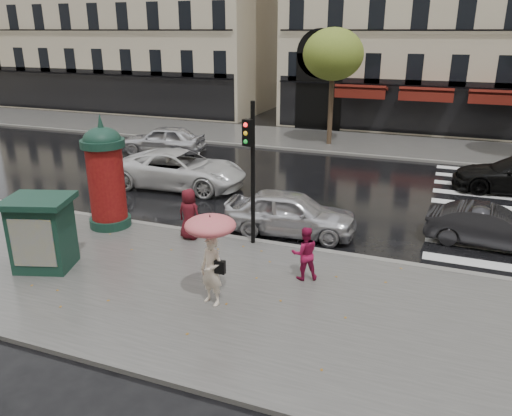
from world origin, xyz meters
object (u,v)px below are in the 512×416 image
at_px(car_silver, 290,213).
at_px(car_white, 180,169).
at_px(morris_column, 106,174).
at_px(woman_umbrella, 211,245).
at_px(traffic_light, 251,161).
at_px(woman_red, 305,253).
at_px(car_darkgrey, 490,227).
at_px(newsstand, 42,232).
at_px(car_far_silver, 163,140).
at_px(man_burgundy, 189,214).

relative_size(car_silver, car_white, 0.76).
xyz_separation_m(morris_column, car_white, (-0.13, 5.13, -1.16)).
xyz_separation_m(woman_umbrella, traffic_light, (-0.44, 3.74, 1.14)).
bearing_deg(car_white, woman_red, -134.00).
bearing_deg(woman_umbrella, car_darkgrey, 44.97).
xyz_separation_m(woman_umbrella, newsstand, (-5.27, 0.10, -0.48)).
xyz_separation_m(car_silver, car_far_silver, (-9.97, 8.49, 0.03)).
bearing_deg(traffic_light, car_white, 137.34).
bearing_deg(newsstand, woman_umbrella, -1.11).
bearing_deg(car_darkgrey, car_white, 84.78).
height_order(morris_column, traffic_light, traffic_light).
distance_m(woman_red, car_silver, 3.46).
height_order(woman_umbrella, car_silver, woman_umbrella).
height_order(man_burgundy, traffic_light, traffic_light).
distance_m(car_silver, car_far_silver, 13.10).
relative_size(newsstand, car_darkgrey, 0.54).
bearing_deg(car_silver, car_white, 56.08).
distance_m(newsstand, car_far_silver, 14.29).
xyz_separation_m(woman_umbrella, car_far_silver, (-9.60, 13.72, -0.89)).
distance_m(woman_red, car_white, 9.86).
distance_m(morris_column, newsstand, 3.42).
bearing_deg(car_silver, morris_column, 101.88).
relative_size(woman_red, car_white, 0.26).
bearing_deg(car_silver, man_burgundy, 117.44).
height_order(woman_umbrella, newsstand, woman_umbrella).
bearing_deg(car_white, newsstand, 179.90).
xyz_separation_m(woman_umbrella, car_darkgrey, (6.55, 6.54, -1.04)).
xyz_separation_m(woman_red, car_darkgrey, (4.80, 4.48, -0.23)).
distance_m(woman_red, man_burgundy, 4.42).
bearing_deg(woman_red, car_darkgrey, -163.69).
height_order(morris_column, car_silver, morris_column).
bearing_deg(car_silver, traffic_light, 146.11).
xyz_separation_m(man_burgundy, car_darkgrey, (9.00, 3.12, -0.32)).
distance_m(car_silver, car_white, 6.90).
height_order(woman_red, morris_column, morris_column).
distance_m(newsstand, car_white, 8.47).
distance_m(man_burgundy, morris_column, 3.25).
bearing_deg(car_far_silver, car_silver, 42.45).
bearing_deg(car_darkgrey, car_far_silver, 70.17).
bearing_deg(man_burgundy, woman_red, 168.70).
distance_m(morris_column, traffic_light, 5.18).
xyz_separation_m(man_burgundy, traffic_light, (2.01, 0.32, 1.86)).
bearing_deg(morris_column, woman_umbrella, -31.69).
bearing_deg(car_white, car_silver, -121.68).
bearing_deg(car_white, man_burgundy, -150.74).
bearing_deg(woman_red, woman_umbrella, 22.79).
bearing_deg(car_silver, woman_red, -161.48).
distance_m(newsstand, car_silver, 7.63).
distance_m(traffic_light, car_far_silver, 13.69).
xyz_separation_m(car_darkgrey, car_white, (-12.22, 2.01, 0.17)).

